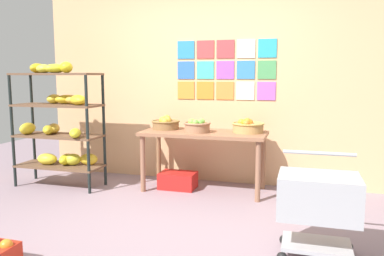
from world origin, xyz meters
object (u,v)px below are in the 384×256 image
fruit_basket_back_right (197,126)px  fruit_basket_left (248,126)px  banana_shelf_unit (59,119)px  display_table (204,139)px  fruit_basket_centre (166,123)px  produce_crate_under_table (178,180)px  shopping_cart (318,200)px

fruit_basket_back_right → fruit_basket_left: (0.58, 0.15, -0.00)m
banana_shelf_unit → display_table: banana_shelf_unit is taller
fruit_basket_back_right → fruit_basket_centre: 0.48m
display_table → fruit_basket_left: size_ratio=3.91×
banana_shelf_unit → fruit_basket_back_right: size_ratio=4.81×
banana_shelf_unit → produce_crate_under_table: bearing=11.7°
banana_shelf_unit → fruit_basket_centre: size_ratio=4.40×
fruit_basket_left → fruit_basket_centre: size_ratio=1.08×
fruit_basket_back_right → shopping_cart: 1.97m
fruit_basket_back_right → fruit_basket_left: size_ratio=0.85×
fruit_basket_left → shopping_cart: 1.76m
fruit_basket_back_right → fruit_basket_left: bearing=14.4°
banana_shelf_unit → fruit_basket_centre: (1.26, 0.40, -0.06)m
fruit_basket_back_right → shopping_cart: bearing=-46.2°
fruit_basket_left → shopping_cart: fruit_basket_left is taller
banana_shelf_unit → fruit_basket_centre: bearing=17.7°
display_table → shopping_cart: (1.28, -1.47, -0.17)m
banana_shelf_unit → produce_crate_under_table: size_ratio=3.53×
display_table → shopping_cart: shopping_cart is taller
display_table → fruit_basket_back_right: (-0.06, -0.07, 0.17)m
fruit_basket_back_right → shopping_cart: (1.34, -1.40, -0.34)m
display_table → fruit_basket_centre: 0.55m
fruit_basket_centre → produce_crate_under_table: (0.19, -0.10, -0.70)m
fruit_basket_left → produce_crate_under_table: size_ratio=0.87×
fruit_basket_left → shopping_cart: size_ratio=0.49×
banana_shelf_unit → fruit_basket_centre: 1.33m
display_table → banana_shelf_unit: bearing=-169.9°
banana_shelf_unit → produce_crate_under_table: 1.67m
fruit_basket_left → produce_crate_under_table: (-0.84, -0.10, -0.70)m
banana_shelf_unit → fruit_basket_centre: banana_shelf_unit is taller
display_table → fruit_basket_left: bearing=9.1°
fruit_basket_centre → produce_crate_under_table: size_ratio=0.80×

